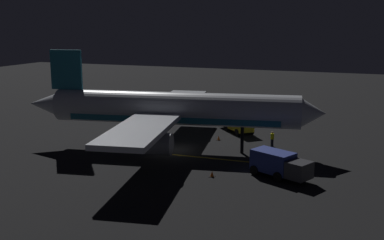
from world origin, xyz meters
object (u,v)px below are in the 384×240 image
object	(u,v)px
traffic_cone_near_left	(219,138)
catering_truck	(237,122)
airliner	(170,110)
baggage_truck	(279,165)
ground_crew_worker	(272,139)
traffic_cone_near_right	(212,174)

from	to	relation	value
traffic_cone_near_left	catering_truck	bearing A→B (deg)	170.53
catering_truck	airliner	bearing A→B (deg)	-22.84
baggage_truck	ground_crew_worker	distance (m)	10.85
catering_truck	traffic_cone_near_left	bearing A→B (deg)	-9.47
baggage_truck	catering_truck	size ratio (longest dim) A/B	1.01
airliner	traffic_cone_near_left	world-z (taller)	airliner
airliner	baggage_truck	xyz separation A→B (m)	(5.23, 12.95, -3.23)
airliner	traffic_cone_near_right	xyz separation A→B (m)	(7.23, 7.30, -4.19)
airliner	traffic_cone_near_left	size ratio (longest dim) A/B	60.02
ground_crew_worker	traffic_cone_near_right	world-z (taller)	ground_crew_worker
traffic_cone_near_right	ground_crew_worker	bearing A→B (deg)	166.56
airliner	traffic_cone_near_left	xyz separation A→B (m)	(-5.90, 3.74, -4.19)
traffic_cone_near_left	traffic_cone_near_right	distance (m)	13.60
airliner	ground_crew_worker	world-z (taller)	airliner
airliner	baggage_truck	distance (m)	14.33
ground_crew_worker	traffic_cone_near_left	size ratio (longest dim) A/B	3.16
catering_truck	traffic_cone_near_right	xyz separation A→B (m)	(18.07, 2.73, -1.03)
catering_truck	ground_crew_worker	size ratio (longest dim) A/B	3.36
traffic_cone_near_left	airliner	bearing A→B (deg)	-32.39
airliner	catering_truck	distance (m)	12.18
ground_crew_worker	traffic_cone_near_left	xyz separation A→B (m)	(-0.62, -6.54, -0.64)
traffic_cone_near_right	airliner	bearing A→B (deg)	-134.73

